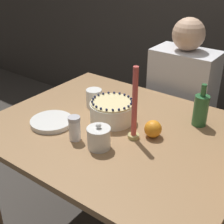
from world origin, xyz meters
TOP-DOWN VIEW (x-y plane):
  - dining_table at (0.00, 0.00)m, footprint 1.22×0.98m
  - cake at (-0.07, 0.04)m, footprint 0.22×0.22m
  - sugar_bowl at (0.03, -0.19)m, footprint 0.10×0.10m
  - sugar_shaker at (-0.10, -0.20)m, footprint 0.06×0.06m
  - plate_stack at (-0.29, -0.17)m, footprint 0.21×0.21m
  - candle at (0.11, -0.03)m, footprint 0.05×0.05m
  - bottle at (0.30, 0.26)m, footprint 0.07×0.07m
  - cup at (-0.24, 0.11)m, footprint 0.09×0.09m
  - orange_fruit_0 at (0.17, 0.03)m, footprint 0.08×0.08m
  - person_man_blue_shirt at (0.02, 0.69)m, footprint 0.40×0.34m

SIDE VIEW (x-z plane):
  - person_man_blue_shirt at x=0.02m, z-range -0.08..1.09m
  - dining_table at x=0.00m, z-range 0.25..1.01m
  - plate_stack at x=-0.29m, z-range 0.75..0.78m
  - orange_fruit_0 at x=0.17m, z-range 0.75..0.84m
  - sugar_bowl at x=0.03m, z-range 0.74..0.86m
  - cup at x=-0.24m, z-range 0.75..0.85m
  - cake at x=-0.07m, z-range 0.75..0.86m
  - sugar_shaker at x=-0.10m, z-range 0.76..0.87m
  - bottle at x=0.30m, z-range 0.73..0.94m
  - candle at x=0.11m, z-range 0.73..1.07m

